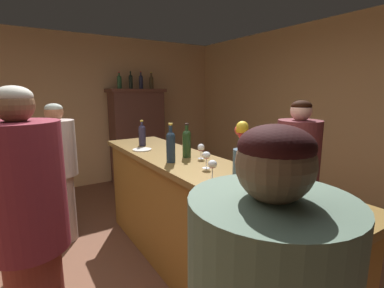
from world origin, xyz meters
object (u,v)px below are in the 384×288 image
Objects in this scene: wine_bottle_merlot at (142,134)px; wine_bottle_riesling at (171,145)px; wine_glass_mid at (206,156)px; display_bottle_center at (141,81)px; flower_arrangement at (243,150)px; patron_redhead at (30,237)px; bartender at (296,184)px; display_bottle_midleft at (131,81)px; cheese_plate at (142,150)px; wine_glass_rear at (212,165)px; bar_counter at (193,219)px; display_cabinet at (138,134)px; display_bottle_midright at (151,82)px; wine_glass_front at (303,178)px; display_bottle_left at (119,81)px; wine_glass_spare at (201,149)px; patron_tall at (59,169)px; wine_bottle_syrah at (187,142)px.

wine_bottle_riesling reaches higher than wine_bottle_merlot.
display_bottle_center reaches higher than wine_glass_mid.
flower_arrangement is at bearing -101.76° from display_bottle_center.
bartender is (2.05, -0.10, -0.06)m from patron_redhead.
flower_arrangement is at bearing -98.66° from display_bottle_midleft.
bartender reaches higher than cheese_plate.
bartender reaches higher than wine_glass_rear.
bar_counter is 1.82× the size of bartender.
wine_glass_mid is at bearing -100.26° from display_bottle_midleft.
bartender is (0.94, 0.01, -0.31)m from wine_glass_rear.
display_bottle_midright is (0.31, 0.00, 0.96)m from display_cabinet.
display_bottle_midleft is 0.40m from display_bottle_midright.
display_bottle_midleft reaches higher than wine_glass_rear.
bar_counter is at bearing 95.04° from wine_glass_front.
display_bottle_midright is (1.02, 1.95, 0.65)m from wine_bottle_merlot.
wine_glass_front is at bearing -81.43° from cheese_plate.
display_bottle_left is 0.40m from display_bottle_center.
bartender is at bearing -51.39° from cheese_plate.
display_bottle_left reaches higher than wine_glass_spare.
cheese_plate is at bearing 20.74° from patron_tall.
wine_glass_spare is at bearing 87.62° from wine_glass_front.
cheese_plate is 0.64× the size of display_bottle_midleft.
display_bottle_left is at bearing 83.48° from wine_glass_mid.
bar_counter is 0.83m from wine_glass_rear.
display_bottle_midright is 0.18× the size of patron_redhead.
display_bottle_center is (0.40, 0.00, 0.01)m from display_bottle_left.
bartender reaches higher than flower_arrangement.
flower_arrangement is (-0.12, -0.67, 0.12)m from wine_glass_spare.
display_cabinet reaches higher than cheese_plate.
bartender is (0.94, -0.59, -0.35)m from wine_bottle_riesling.
patron_redhead reaches higher than wine_glass_rear.
display_bottle_center reaches higher than wine_bottle_merlot.
display_bottle_midright is at bearing 73.90° from wine_glass_spare.
display_bottle_center is (0.61, 2.81, 0.69)m from wine_glass_spare.
wine_glass_rear is 3.51m from display_bottle_midleft.
wine_glass_spare is (0.21, -0.86, -0.04)m from wine_bottle_merlot.
bartender reaches higher than wine_glass_spare.
flower_arrangement is at bearing -4.30° from patron_tall.
flower_arrangement reaches higher than cheese_plate.
wine_glass_mid is 0.33m from wine_glass_spare.
display_bottle_left is 0.93× the size of display_bottle_midleft.
display_bottle_center is at bearing 80.53° from wine_glass_front.
bar_counter is at bearing -96.75° from display_bottle_left.
wine_bottle_riesling is 1.10× the size of display_bottle_center.
flower_arrangement is 2.17m from patron_tall.
display_cabinet reaches higher than flower_arrangement.
wine_bottle_syrah is 0.23m from wine_bottle_riesling.
display_cabinet is at bearing 105.31° from patron_tall.
display_bottle_center is (0.74, 2.88, 1.32)m from bar_counter.
bar_counter is 1.70× the size of display_cabinet.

